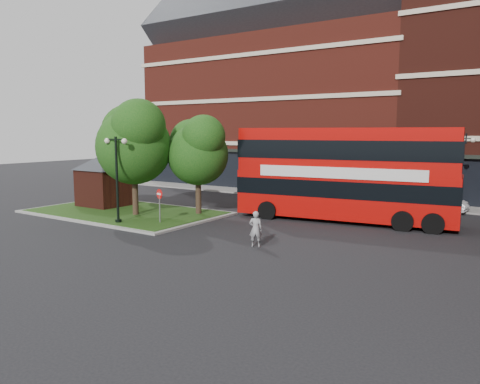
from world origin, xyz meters
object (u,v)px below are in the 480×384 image
Objects in this scene: bus at (345,168)px; car_silver at (316,189)px; woman at (256,229)px; car_white at (436,202)px.

bus is 9.59m from car_silver.
woman is 15.69m from car_white.
car_silver is 9.20m from car_white.
car_silver is (-4.26, 15.84, -0.09)m from woman.
car_white is at bearing -99.61° from car_silver.
bus is at bearing -149.05° from car_silver.
bus reaches higher than woman.
car_white is at bearing -132.90° from woman.
woman reaches higher than car_white.
car_white is (4.89, 14.90, -0.20)m from woman.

